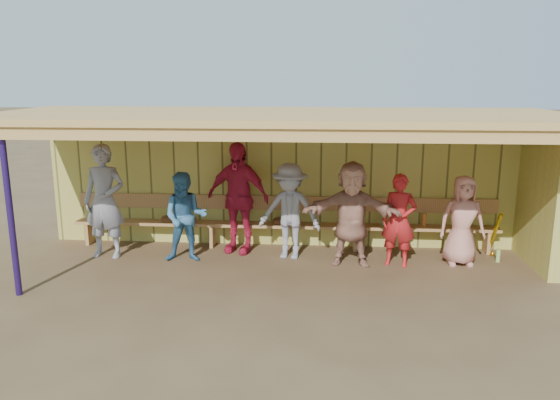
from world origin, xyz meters
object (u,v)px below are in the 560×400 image
at_px(player_g, 399,220).
at_px(player_h, 462,220).
at_px(player_a, 105,201).
at_px(player_c, 185,217).
at_px(bench, 283,219).
at_px(player_e, 290,211).
at_px(player_d, 238,198).
at_px(player_f, 351,214).

xyz_separation_m(player_g, player_h, (1.04, 0.12, -0.01)).
distance_m(player_a, player_c, 1.43).
bearing_deg(bench, player_h, -13.36).
xyz_separation_m(player_c, player_h, (4.55, 0.16, -0.01)).
bearing_deg(player_a, player_e, 6.20).
xyz_separation_m(player_d, player_h, (3.75, -0.40, -0.23)).
bearing_deg(player_a, player_h, 3.47).
bearing_deg(player_a, player_c, -1.59).
bearing_deg(player_d, player_a, -151.76).
xyz_separation_m(player_e, bench, (-0.15, 0.58, -0.29)).
xyz_separation_m(player_a, player_g, (4.92, -0.07, -0.22)).
distance_m(player_h, bench, 3.07).
relative_size(player_d, player_e, 1.19).
bearing_deg(player_g, player_f, -162.10).
xyz_separation_m(player_c, player_f, (2.74, 0.02, 0.10)).
height_order(player_c, player_d, player_d).
bearing_deg(player_c, player_e, 3.72).
distance_m(player_a, player_f, 4.15).
height_order(player_e, player_g, player_e).
relative_size(player_d, player_h, 1.31).
height_order(player_a, player_c, player_a).
height_order(player_c, player_h, player_c).
relative_size(player_e, player_g, 1.08).
height_order(player_e, player_h, player_e).
bearing_deg(bench, player_a, -165.72).
distance_m(player_a, player_e, 3.14).
bearing_deg(player_c, player_a, 169.62).
height_order(player_d, bench, player_d).
distance_m(player_c, player_f, 2.74).
relative_size(player_e, bench, 0.21).
bearing_deg(player_h, player_d, 172.78).
xyz_separation_m(player_c, player_d, (0.80, 0.57, 0.22)).
distance_m(player_c, player_h, 4.55).
xyz_separation_m(player_h, bench, (-2.98, 0.71, -0.22)).
relative_size(player_c, player_h, 1.02).
relative_size(player_e, player_h, 1.10).
bearing_deg(player_f, player_g, 5.35).
distance_m(player_d, player_h, 3.78).
xyz_separation_m(player_f, bench, (-1.17, 0.85, -0.33)).
xyz_separation_m(player_d, player_f, (1.95, -0.54, -0.12)).
bearing_deg(player_g, bench, 173.15).
distance_m(player_e, player_g, 1.81).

